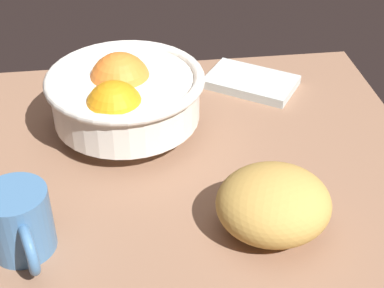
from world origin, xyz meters
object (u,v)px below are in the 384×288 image
(mug, at_px, (20,223))
(bread_loaf, at_px, (273,204))
(fruit_bowl, at_px, (124,95))
(napkin_folded, at_px, (251,82))

(mug, bearing_deg, bread_loaf, 178.96)
(fruit_bowl, bearing_deg, bread_loaf, 125.68)
(napkin_folded, relative_size, mug, 1.28)
(fruit_bowl, distance_m, napkin_folded, 0.24)
(fruit_bowl, distance_m, bread_loaf, 0.28)
(fruit_bowl, xyz_separation_m, bread_loaf, (-0.16, 0.23, -0.02))
(bread_loaf, bearing_deg, fruit_bowl, -54.32)
(fruit_bowl, height_order, mug, fruit_bowl)
(mug, bearing_deg, napkin_folded, -135.72)
(bread_loaf, xyz_separation_m, napkin_folded, (-0.05, -0.34, -0.03))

